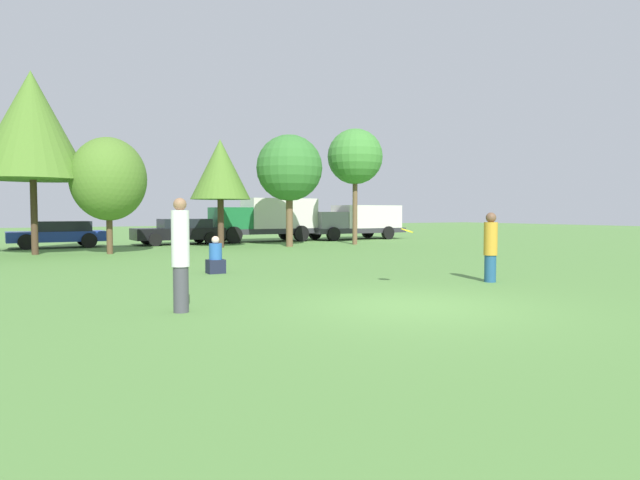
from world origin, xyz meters
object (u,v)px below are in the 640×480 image
person_catcher (491,247)px  tree_5 (355,157)px  tree_4 (289,168)px  parked_car_blue (59,234)px  delivery_truck_green (267,218)px  parked_car_black (180,231)px  delivery_truck_grey (356,221)px  tree_2 (109,179)px  person_thrower (181,254)px  tree_1 (32,125)px  bystander_sitting (216,258)px  tree_3 (220,170)px  frisbee (407,230)px

person_catcher → tree_5: size_ratio=0.28×
person_catcher → tree_4: 15.06m
parked_car_blue → delivery_truck_green: delivery_truck_green is taller
parked_car_black → delivery_truck_grey: 11.12m
tree_2 → tree_4: size_ratio=0.86×
parked_car_blue → parked_car_black: (5.75, -0.13, 0.02)m
person_thrower → person_catcher: (7.61, 0.31, -0.13)m
tree_4 → tree_5: bearing=-0.7°
parked_car_blue → tree_5: bearing=159.8°
person_catcher → parked_car_blue: 20.90m
tree_1 → tree_5: size_ratio=1.20×
tree_2 → delivery_truck_grey: (15.35, 5.22, -1.85)m
parked_car_black → tree_5: bearing=149.0°
bystander_sitting → delivery_truck_green: 16.46m
tree_1 → parked_car_blue: (1.16, 4.22, -4.43)m
person_thrower → bystander_sitting: bearing=63.5°
person_catcher → delivery_truck_green: delivery_truck_green is taller
parked_car_blue → tree_4: bearing=153.7°
tree_3 → person_catcher: bearing=-85.1°
person_thrower → parked_car_blue: bearing=89.2°
tree_2 → tree_4: (8.43, 0.63, 0.81)m
bystander_sitting → delivery_truck_grey: delivery_truck_grey is taller
tree_1 → parked_car_black: tree_1 is taller
tree_2 → tree_3: size_ratio=0.91×
bystander_sitting → tree_2: 9.42m
frisbee → delivery_truck_green: 19.82m
person_catcher → bystander_sitting: size_ratio=1.63×
tree_5 → delivery_truck_grey: (3.12, 4.64, -3.39)m
tree_1 → parked_car_black: 9.15m
tree_3 → tree_5: (6.96, -1.06, 0.85)m
delivery_truck_grey → parked_car_blue: bearing=-1.5°
tree_3 → tree_2: bearing=-162.8°
tree_2 → parked_car_black: size_ratio=1.01×
person_thrower → tree_1: size_ratio=0.27×
person_thrower → tree_4: 17.91m
parked_car_black → delivery_truck_green: bearing=-177.7°
tree_1 → tree_4: 11.18m
person_thrower → tree_2: 14.51m
bystander_sitting → delivery_truck_green: size_ratio=0.15×
person_catcher → delivery_truck_grey: size_ratio=0.26×
tree_5 → delivery_truck_green: size_ratio=0.90×
frisbee → delivery_truck_grey: delivery_truck_grey is taller
tree_2 → tree_5: 12.34m
bystander_sitting → parked_car_blue: parked_car_blue is taller
tree_3 → tree_4: 3.32m
parked_car_black → tree_1: bearing=29.2°
tree_4 → bystander_sitting: bearing=-126.2°
tree_3 → delivery_truck_green: bearing=42.8°
bystander_sitting → tree_2: size_ratio=0.22×
person_catcher → tree_3: bearing=-87.4°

